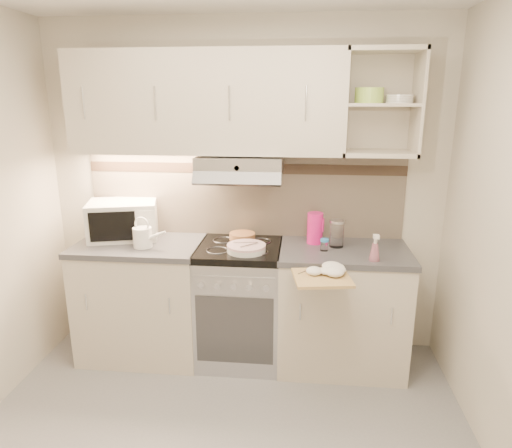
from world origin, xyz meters
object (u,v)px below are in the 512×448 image
Objects in this scene: cutting_board at (322,278)px; electric_range at (240,303)px; pink_pitcher at (315,228)px; glass_jar at (337,233)px; microwave at (123,220)px; plate_stack at (246,248)px; spray_bottle at (375,250)px; watering_can at (144,236)px.

electric_range is at bearing 131.63° from cutting_board.
pink_pitcher is at bearing 84.26° from cutting_board.
microwave is at bearing 177.81° from glass_jar.
pink_pitcher is (0.48, 0.24, 0.09)m from plate_stack.
pink_pitcher reaches higher than electric_range.
cutting_board is (-0.35, -0.26, -0.11)m from spray_bottle.
glass_jar is (0.70, 0.05, 0.55)m from electric_range.
watering_can reaches higher than electric_range.
plate_stack is 1.18× the size of pink_pitcher.
microwave reaches higher than pink_pitcher.
spray_bottle is 0.57× the size of cutting_board.
watering_can reaches higher than spray_bottle.
electric_range reaches higher than cutting_board.
watering_can reaches higher than cutting_board.
microwave reaches higher than watering_can.
pink_pitcher is at bearing 26.72° from plate_stack.
watering_can is 1.14× the size of pink_pitcher.
electric_range is 4.58× the size of glass_jar.
watering_can is 1.61m from spray_bottle.
plate_stack is at bearing -138.01° from pink_pitcher.
glass_jar is (1.60, -0.06, -0.04)m from microwave.
microwave is 1.60m from glass_jar.
plate_stack is at bearing -164.70° from glass_jar.
electric_range is 1.09m from microwave.
watering_can is at bearing -173.76° from glass_jar.
glass_jar is 0.56m from cutting_board.
microwave is at bearing 172.73° from electric_range.
glass_jar is (0.15, -0.07, -0.02)m from pink_pitcher.
watering_can is 1.35× the size of spray_bottle.
glass_jar is (0.63, 0.17, 0.07)m from plate_stack.
electric_range is at bearing -22.50° from microwave.
spray_bottle is at bearing 27.89° from cutting_board.
pink_pitcher is at bearing 24.19° from watering_can.
cutting_board is (0.03, -0.60, -0.15)m from pink_pitcher.
spray_bottle reaches higher than plate_stack.
microwave is at bearing 149.42° from cutting_board.
plate_stack is at bearing 12.32° from watering_can.
spray_bottle is (0.23, -0.27, -0.02)m from glass_jar.
spray_bottle is (0.38, -0.33, -0.04)m from pink_pitcher.
glass_jar is at bearing 15.30° from plate_stack.
cutting_board is at bearing -34.85° from plate_stack.
watering_can reaches higher than plate_stack.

